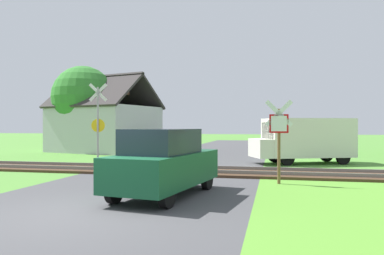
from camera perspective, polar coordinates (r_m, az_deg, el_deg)
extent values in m
plane|color=#4C8433|center=(8.54, -15.58, -12.34)|extent=(160.00, 160.00, 0.00)
cube|color=#424244|center=(10.32, -10.28, -10.14)|extent=(6.87, 80.00, 0.01)
cube|color=#422D1E|center=(15.18, -2.67, -6.63)|extent=(60.00, 2.60, 0.10)
cube|color=slate|center=(15.86, -1.99, -5.94)|extent=(60.00, 0.08, 0.12)
cube|color=slate|center=(14.48, -3.41, -6.52)|extent=(60.00, 0.08, 0.12)
cylinder|color=brown|center=(12.35, 13.10, -2.81)|extent=(0.10, 0.10, 2.42)
cube|color=red|center=(12.26, 13.10, 0.58)|extent=(0.60, 0.04, 0.60)
cube|color=white|center=(12.24, 13.10, 0.58)|extent=(0.49, 0.02, 0.49)
cube|color=white|center=(12.27, 13.10, 2.11)|extent=(0.88, 0.05, 0.88)
cube|color=white|center=(12.27, 13.10, 2.11)|extent=(0.88, 0.05, 0.88)
cylinder|color=#9E9EA5|center=(18.19, -14.17, 0.19)|extent=(0.09, 0.09, 3.71)
cube|color=white|center=(18.32, -14.13, 5.21)|extent=(0.86, 0.23, 0.88)
cube|color=white|center=(18.32, -14.13, 5.21)|extent=(0.86, 0.23, 0.88)
cylinder|color=yellow|center=(18.26, -14.12, 0.30)|extent=(0.63, 0.17, 0.64)
cube|color=#B7B7BC|center=(28.29, -13.17, -0.24)|extent=(7.82, 7.09, 3.29)
cube|color=#332D2D|center=(27.37, -15.08, 5.49)|extent=(7.49, 4.88, 2.53)
cube|color=#332D2D|center=(29.45, -11.40, 5.11)|extent=(7.49, 4.88, 2.53)
cube|color=brown|center=(27.28, -10.29, 6.09)|extent=(0.62, 0.62, 1.10)
cylinder|color=#513823|center=(28.38, -16.23, -1.23)|extent=(0.39, 0.39, 2.30)
sphere|color=#337A2D|center=(28.45, -16.23, 4.49)|extent=(4.50, 4.50, 4.50)
cube|color=silver|center=(19.46, 17.25, -1.48)|extent=(4.60, 3.31, 1.90)
cube|color=silver|center=(18.52, 10.43, -3.10)|extent=(1.32, 1.94, 0.90)
cube|color=#19232D|center=(18.62, 11.51, -0.52)|extent=(0.63, 1.52, 0.85)
cube|color=navy|center=(20.33, 16.04, -2.34)|extent=(3.52, 1.40, 0.16)
cylinder|color=black|center=(19.64, 12.48, -4.23)|extent=(0.70, 0.42, 0.68)
cylinder|color=black|center=(18.20, 14.31, -4.58)|extent=(0.70, 0.42, 0.68)
cylinder|color=black|center=(20.86, 19.80, -3.98)|extent=(0.70, 0.42, 0.68)
cylinder|color=black|center=(19.52, 22.04, -4.27)|extent=(0.70, 0.42, 0.68)
cube|color=#144C2D|center=(10.02, -4.10, -6.30)|extent=(2.27, 4.21, 0.84)
cube|color=#19232D|center=(9.79, -4.61, -2.11)|extent=(1.73, 2.40, 0.64)
cylinder|color=black|center=(11.06, 2.31, -7.88)|extent=(0.27, 0.62, 0.60)
cylinder|color=black|center=(11.59, -4.29, -7.51)|extent=(0.27, 0.62, 0.60)
cylinder|color=black|center=(8.57, -3.83, -10.25)|extent=(0.27, 0.62, 0.60)
cylinder|color=black|center=(9.25, -11.79, -9.48)|extent=(0.27, 0.62, 0.60)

